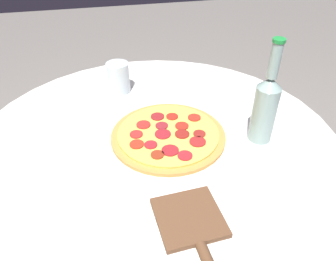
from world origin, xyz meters
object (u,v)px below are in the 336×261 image
drinking_glass (118,78)px  pizza_paddle (194,228)px  beer_bottle (265,106)px  pizza (168,134)px

drinking_glass → pizza_paddle: bearing=-171.4°
beer_bottle → pizza_paddle: beer_bottle is taller
beer_bottle → drinking_glass: size_ratio=2.79×
beer_bottle → pizza_paddle: (-0.25, 0.25, -0.10)m
pizza → drinking_glass: drinking_glass is taller
beer_bottle → drinking_glass: (0.33, 0.34, -0.05)m
pizza → pizza_paddle: (-0.31, 0.02, -0.00)m
beer_bottle → pizza_paddle: size_ratio=1.08×
beer_bottle → pizza_paddle: bearing=134.2°
pizza → beer_bottle: beer_bottle is taller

